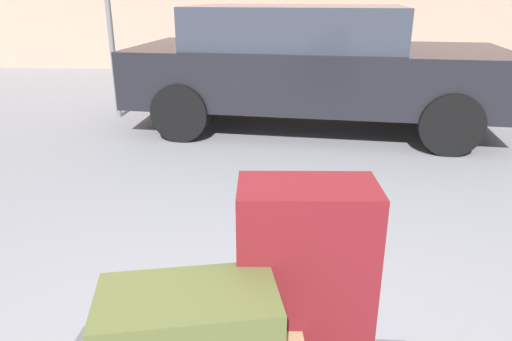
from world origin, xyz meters
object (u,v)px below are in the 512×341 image
object	(u,v)px
suitcase_maroon_rear_right	(304,291)
bollard_kerb_near	(467,79)
duffel_bag_olive_topmost_pile	(189,329)
parked_car	(311,64)

from	to	relation	value
suitcase_maroon_rear_right	bollard_kerb_near	xyz separation A→B (m)	(2.73, 6.40, -0.40)
suitcase_maroon_rear_right	duffel_bag_olive_topmost_pile	distance (m)	0.40
parked_car	bollard_kerb_near	distance (m)	3.19
duffel_bag_olive_topmost_pile	bollard_kerb_near	size ratio (longest dim) A/B	0.79
suitcase_maroon_rear_right	duffel_bag_olive_topmost_pile	size ratio (longest dim) A/B	1.54
suitcase_maroon_rear_right	bollard_kerb_near	bearing A→B (deg)	63.64
duffel_bag_olive_topmost_pile	bollard_kerb_near	xyz separation A→B (m)	(3.03, 6.65, -0.45)
duffel_bag_olive_topmost_pile	parked_car	size ratio (longest dim) A/B	0.10
parked_car	bollard_kerb_near	bearing A→B (deg)	36.77
bollard_kerb_near	duffel_bag_olive_topmost_pile	bearing A→B (deg)	-114.51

